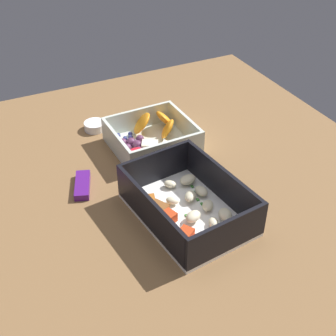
% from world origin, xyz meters
% --- Properties ---
extents(table_surface, '(0.80, 0.80, 0.02)m').
position_xyz_m(table_surface, '(0.00, 0.00, 0.01)').
color(table_surface, brown).
rests_on(table_surface, ground).
extents(pasta_container, '(0.21, 0.16, 0.06)m').
position_xyz_m(pasta_container, '(-0.12, 0.01, 0.04)').
color(pasta_container, white).
rests_on(pasta_container, table_surface).
extents(fruit_bowl, '(0.14, 0.15, 0.05)m').
position_xyz_m(fruit_bowl, '(0.09, -0.02, 0.04)').
color(fruit_bowl, silver).
rests_on(fruit_bowl, table_surface).
extents(candy_bar, '(0.07, 0.05, 0.01)m').
position_xyz_m(candy_bar, '(0.02, 0.14, 0.03)').
color(candy_bar, '#51197A').
rests_on(candy_bar, table_surface).
extents(paper_cup_liner, '(0.04, 0.04, 0.02)m').
position_xyz_m(paper_cup_liner, '(0.19, 0.06, 0.03)').
color(paper_cup_liner, white).
rests_on(paper_cup_liner, table_surface).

